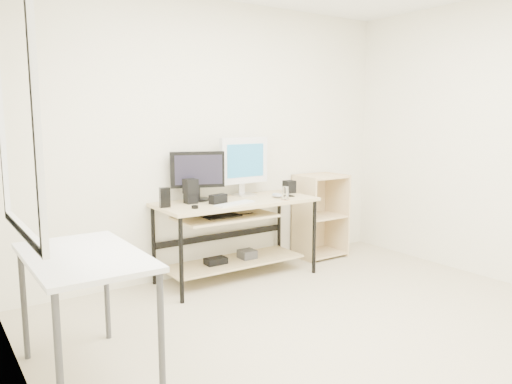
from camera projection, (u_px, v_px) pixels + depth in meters
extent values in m
cube|color=beige|center=(366.00, 344.00, 3.38)|extent=(4.00, 4.00, 0.01)
cube|color=white|center=(217.00, 139.00, 4.82)|extent=(4.00, 0.01, 2.60)
cube|color=white|center=(38.00, 170.00, 2.07)|extent=(0.01, 4.00, 2.60)
cube|color=white|center=(15.00, 111.00, 2.53)|extent=(0.01, 1.00, 1.20)
cube|color=#D2BC85|center=(236.00, 202.00, 4.62)|extent=(1.50, 0.65, 0.03)
cube|color=#D2BC85|center=(225.00, 217.00, 4.51)|extent=(0.90, 0.49, 0.02)
cube|color=#D2BC85|center=(234.00, 262.00, 4.75)|extent=(1.35, 0.46, 0.02)
cube|color=black|center=(221.00, 216.00, 4.48)|extent=(0.33, 0.22, 0.01)
cylinder|color=black|center=(247.00, 214.00, 4.58)|extent=(0.14, 0.01, 0.01)
cube|color=#3D3D40|center=(247.00, 254.00, 4.83)|extent=(0.15, 0.15, 0.08)
cube|color=black|center=(216.00, 261.00, 4.63)|extent=(0.20, 0.12, 0.06)
cylinder|color=black|center=(181.00, 261.00, 4.05)|extent=(0.04, 0.04, 0.72)
cylinder|color=black|center=(154.00, 246.00, 4.52)|extent=(0.04, 0.04, 0.72)
cylinder|color=black|center=(314.00, 237.00, 4.84)|extent=(0.04, 0.04, 0.72)
cylinder|color=black|center=(279.00, 226.00, 5.30)|extent=(0.04, 0.04, 0.72)
cube|color=silver|center=(84.00, 256.00, 2.82)|extent=(0.60, 1.00, 0.03)
cylinder|color=#3D3D40|center=(59.00, 364.00, 2.36)|extent=(0.04, 0.04, 0.72)
cylinder|color=#3D3D40|center=(24.00, 304.00, 3.11)|extent=(0.04, 0.04, 0.72)
cylinder|color=#3D3D40|center=(161.00, 337.00, 2.65)|extent=(0.04, 0.04, 0.72)
cylinder|color=#3D3D40|center=(107.00, 288.00, 3.40)|extent=(0.04, 0.04, 0.72)
cube|color=beige|center=(303.00, 219.00, 5.27)|extent=(0.02, 0.40, 0.90)
cube|color=beige|center=(337.00, 214.00, 5.54)|extent=(0.02, 0.40, 0.90)
cube|color=beige|center=(309.00, 213.00, 5.56)|extent=(0.50, 0.02, 0.90)
cube|color=beige|center=(320.00, 253.00, 5.47)|extent=(0.46, 0.38, 0.02)
cube|color=beige|center=(320.00, 216.00, 5.40)|extent=(0.46, 0.38, 0.02)
cube|color=beige|center=(321.00, 177.00, 5.34)|extent=(0.46, 0.38, 0.02)
cylinder|color=black|center=(198.00, 200.00, 4.60)|extent=(0.21, 0.21, 0.02)
cylinder|color=black|center=(198.00, 193.00, 4.59)|extent=(0.05, 0.05, 0.10)
cube|color=black|center=(197.00, 170.00, 4.55)|extent=(0.48, 0.22, 0.33)
cube|color=black|center=(199.00, 170.00, 4.53)|extent=(0.40, 0.15, 0.26)
cube|color=silver|center=(244.00, 195.00, 4.90)|extent=(0.19, 0.17, 0.02)
cylinder|color=silver|center=(244.00, 188.00, 4.90)|extent=(0.05, 0.05, 0.11)
cube|color=silver|center=(244.00, 160.00, 4.85)|extent=(0.53, 0.08, 0.45)
cube|color=teal|center=(246.00, 161.00, 4.83)|extent=(0.45, 0.02, 0.36)
cube|color=silver|center=(235.00, 204.00, 4.40)|extent=(0.43, 0.21, 0.01)
ellipsoid|color=#AAAAAF|center=(277.00, 195.00, 4.77)|extent=(0.10, 0.14, 0.04)
cube|color=black|center=(218.00, 199.00, 4.45)|extent=(0.18, 0.11, 0.08)
cube|color=black|center=(191.00, 199.00, 4.45)|extent=(0.10, 0.10, 0.09)
cube|color=black|center=(190.00, 186.00, 4.43)|extent=(0.11, 0.11, 0.13)
cube|color=black|center=(289.00, 187.00, 5.06)|extent=(0.11, 0.11, 0.13)
cube|color=black|center=(165.00, 197.00, 4.25)|extent=(0.09, 0.07, 0.17)
cylinder|color=black|center=(195.00, 207.00, 4.21)|extent=(0.07, 0.07, 0.03)
cube|color=black|center=(289.00, 196.00, 4.86)|extent=(0.07, 0.11, 0.01)
cylinder|color=#AC7C4D|center=(285.00, 200.00, 4.64)|extent=(0.10, 0.10, 0.01)
cylinder|color=white|center=(285.00, 193.00, 4.63)|extent=(0.07, 0.07, 0.12)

